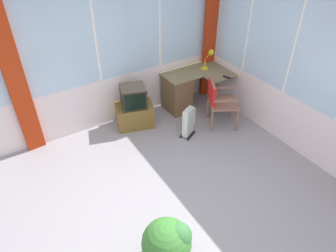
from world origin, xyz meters
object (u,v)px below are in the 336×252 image
object	(u,v)px
wooden_armchair	(217,98)
potted_plant	(168,243)
tv_on_stand	(134,109)
desk_lamp	(210,57)
tv_remote	(227,77)
desk	(180,91)
space_heater	(189,122)

from	to	relation	value
wooden_armchair	potted_plant	distance (m)	2.79
tv_on_stand	wooden_armchair	bearing A→B (deg)	-31.25
desk_lamp	wooden_armchair	xyz separation A→B (m)	(-0.36, -0.70, -0.42)
tv_remote	potted_plant	bearing A→B (deg)	-159.50
desk_lamp	wooden_armchair	size ratio (longest dim) A/B	0.45
desk_lamp	tv_on_stand	size ratio (longest dim) A/B	0.49
tv_remote	wooden_armchair	bearing A→B (deg)	-167.57
desk	potted_plant	bearing A→B (deg)	-125.75
desk	space_heater	bearing A→B (deg)	-112.77
desk_lamp	tv_on_stand	xyz separation A→B (m)	(-1.59, 0.05, -0.63)
wooden_armchair	tv_on_stand	distance (m)	1.46
desk	tv_remote	bearing A→B (deg)	-38.82
desk_lamp	space_heater	size ratio (longest dim) A/B	0.71
desk	tv_on_stand	xyz separation A→B (m)	(-0.98, -0.02, -0.05)
space_heater	potted_plant	xyz separation A→B (m)	(-1.53, -1.80, 0.08)
desk	desk_lamp	bearing A→B (deg)	-7.03
desk	tv_on_stand	distance (m)	0.98
desk	wooden_armchair	size ratio (longest dim) A/B	1.38
desk	wooden_armchair	bearing A→B (deg)	-71.60
wooden_armchair	potted_plant	size ratio (longest dim) A/B	1.37
desk	potted_plant	size ratio (longest dim) A/B	1.90
space_heater	potted_plant	distance (m)	2.37
desk_lamp	potted_plant	bearing A→B (deg)	-134.62
tv_remote	space_heater	size ratio (longest dim) A/B	0.28
desk_lamp	tv_on_stand	world-z (taller)	desk_lamp
desk_lamp	space_heater	bearing A→B (deg)	-143.32
tv_remote	space_heater	world-z (taller)	tv_remote
wooden_armchair	tv_on_stand	world-z (taller)	wooden_armchair
desk_lamp	space_heater	world-z (taller)	desk_lamp
desk_lamp	tv_on_stand	distance (m)	1.71
wooden_armchair	tv_remote	bearing A→B (deg)	31.12
potted_plant	desk_lamp	bearing A→B (deg)	45.38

